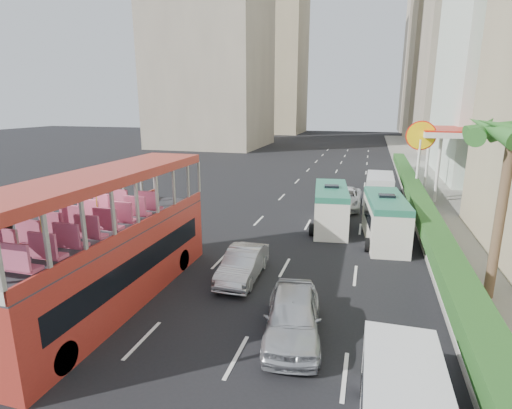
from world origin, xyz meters
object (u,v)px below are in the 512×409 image
(double_decker_bus, at_px, (110,239))
(minibus_far, at_px, (385,219))
(shell_station, at_px, (459,163))
(car_silver_lane_b, at_px, (292,337))
(panel_van_far, at_px, (379,188))
(car_silver_lane_a, at_px, (243,278))
(minibus_near, at_px, (331,208))
(palm_tree, at_px, (500,217))
(van_asset, at_px, (344,207))

(double_decker_bus, bearing_deg, minibus_far, 45.10)
(shell_station, bearing_deg, car_silver_lane_b, -110.94)
(minibus_far, xyz_separation_m, panel_van_far, (-0.13, 10.02, -0.26))
(double_decker_bus, height_order, car_silver_lane_a, double_decker_bus)
(double_decker_bus, distance_m, minibus_far, 14.36)
(car_silver_lane_a, bearing_deg, shell_station, 57.75)
(minibus_near, height_order, shell_station, shell_station)
(panel_van_far, distance_m, palm_tree, 16.77)
(car_silver_lane_a, xyz_separation_m, minibus_near, (2.88, 8.53, 1.25))
(minibus_far, height_order, palm_tree, palm_tree)
(minibus_far, bearing_deg, double_decker_bus, -140.85)
(panel_van_far, bearing_deg, van_asset, -127.88)
(van_asset, height_order, palm_tree, palm_tree)
(van_asset, height_order, minibus_far, minibus_far)
(car_silver_lane_b, distance_m, minibus_near, 12.41)
(van_asset, height_order, minibus_near, minibus_near)
(car_silver_lane_a, relative_size, shell_station, 0.51)
(shell_station, bearing_deg, palm_tree, -96.60)
(car_silver_lane_b, relative_size, panel_van_far, 0.89)
(car_silver_lane_b, xyz_separation_m, minibus_far, (3.08, 10.61, 1.25))
(car_silver_lane_b, xyz_separation_m, panel_van_far, (2.96, 20.63, 0.99))
(palm_tree, bearing_deg, car_silver_lane_b, -146.58)
(minibus_near, xyz_separation_m, panel_van_far, (2.99, 8.28, -0.26))
(car_silver_lane_a, distance_m, car_silver_lane_b, 4.81)
(panel_van_far, relative_size, shell_station, 0.62)
(car_silver_lane_a, distance_m, shell_station, 23.14)
(palm_tree, bearing_deg, shell_station, 83.40)
(panel_van_far, bearing_deg, shell_station, 25.86)
(double_decker_bus, bearing_deg, minibus_near, 59.54)
(car_silver_lane_a, xyz_separation_m, van_asset, (3.38, 13.67, 0.00))
(minibus_near, bearing_deg, double_decker_bus, -127.28)
(panel_van_far, bearing_deg, car_silver_lane_a, -108.69)
(car_silver_lane_b, distance_m, panel_van_far, 20.86)
(panel_van_far, distance_m, shell_station, 6.90)
(minibus_near, bearing_deg, shell_station, 44.15)
(double_decker_bus, height_order, palm_tree, palm_tree)
(car_silver_lane_a, height_order, car_silver_lane_b, car_silver_lane_b)
(palm_tree, distance_m, shell_station, 19.14)
(van_asset, height_order, shell_station, shell_station)
(van_asset, bearing_deg, minibus_far, -69.59)
(double_decker_bus, xyz_separation_m, palm_tree, (13.80, 4.00, 0.85))
(double_decker_bus, distance_m, van_asset, 18.76)
(car_silver_lane_a, bearing_deg, double_decker_bus, -141.81)
(car_silver_lane_b, bearing_deg, minibus_far, 65.35)
(car_silver_lane_a, distance_m, minibus_near, 9.09)
(double_decker_bus, relative_size, minibus_far, 1.95)
(minibus_near, relative_size, panel_van_far, 1.14)
(double_decker_bus, xyz_separation_m, panel_van_far, (9.97, 20.15, -1.54))
(van_asset, distance_m, palm_tree, 14.86)
(car_silver_lane_b, height_order, van_asset, car_silver_lane_b)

